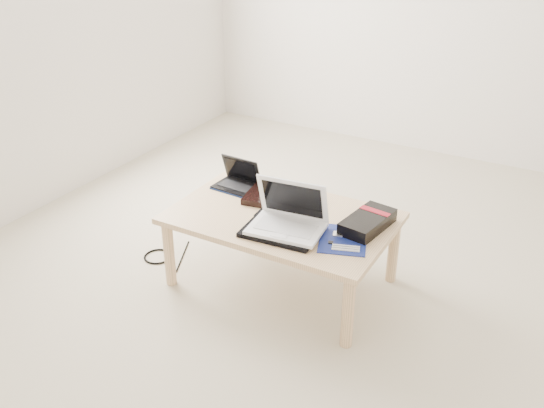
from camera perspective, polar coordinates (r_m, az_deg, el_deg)
The scene contains 13 objects.
ground at distance 3.31m, azimuth 5.67°, elevation -6.70°, with size 4.00×4.00×0.00m, color beige.
coffee_table at distance 3.07m, azimuth 0.94°, elevation -1.87°, with size 1.10×0.70×0.40m.
book at distance 3.20m, azimuth 0.53°, elevation 0.74°, with size 0.36×0.31×0.03m.
netbook at distance 3.32m, azimuth -3.26°, elevation 2.15°, with size 0.24×0.18×0.17m.
tablet at distance 3.05m, azimuth 0.94°, elevation -0.89°, with size 0.24×0.19×0.01m.
remote at distance 2.98m, azimuth 2.93°, elevation -1.57°, with size 0.10×0.21×0.02m.
neoprene_sleeve at distance 2.89m, azimuth 0.93°, elevation -2.53°, with size 0.36×0.26×0.02m, color black.
white_laptop at distance 2.87m, azimuth 1.56°, elevation -1.34°, with size 0.37×0.28×0.24m.
motherboard at distance 2.85m, azimuth 6.74°, elevation -3.34°, with size 0.29×0.33×0.01m.
gpu_box at distance 2.95m, azimuth 8.99°, elevation -1.71°, with size 0.20×0.33×0.07m.
cable_coil at distance 3.06m, azimuth -0.23°, elevation -0.75°, with size 0.10×0.10×0.01m, color black.
floor_cable_coil at distance 3.51m, azimuth -10.70°, elevation -4.88°, with size 0.16×0.16×0.01m, color black.
floor_cable_trail at distance 3.49m, azimuth -8.41°, elevation -4.88°, with size 0.01×0.01×0.32m, color black.
Camera 1 is at (1.06, -2.54, 1.85)m, focal length 40.00 mm.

